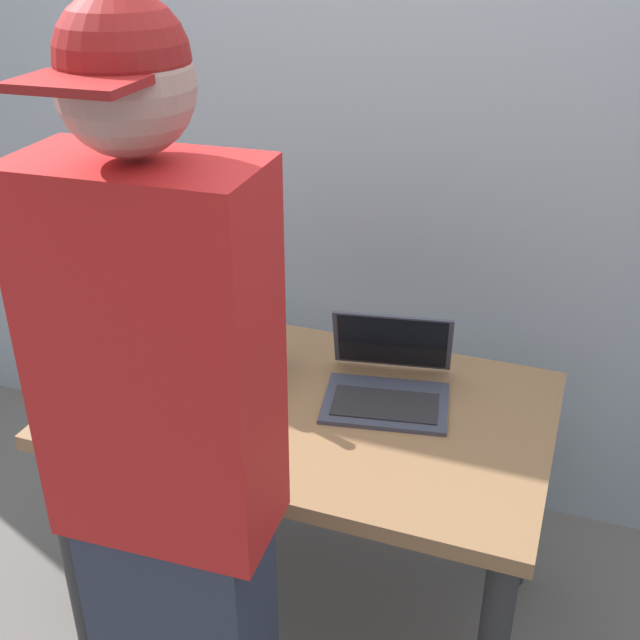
{
  "coord_description": "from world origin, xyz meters",
  "views": [
    {
      "loc": [
        0.62,
        -1.61,
        1.89
      ],
      "look_at": [
        0.03,
        0.0,
        0.99
      ],
      "focal_mm": 44.45,
      "sensor_mm": 36.0,
      "label": 1
    }
  ],
  "objects_px": {
    "laptop": "(388,380)",
    "beer_bottle_brown": "(271,328)",
    "beer_bottle_dark": "(247,362)",
    "person_figure": "(172,501)",
    "beer_bottle_amber": "(261,346)"
  },
  "relations": [
    {
      "from": "beer_bottle_dark",
      "to": "laptop",
      "type": "bearing_deg",
      "value": 21.4
    },
    {
      "from": "laptop",
      "to": "beer_bottle_brown",
      "type": "distance_m",
      "value": 0.36
    },
    {
      "from": "laptop",
      "to": "beer_bottle_brown",
      "type": "relative_size",
      "value": 1.19
    },
    {
      "from": "laptop",
      "to": "beer_bottle_dark",
      "type": "relative_size",
      "value": 1.33
    },
    {
      "from": "beer_bottle_brown",
      "to": "beer_bottle_amber",
      "type": "distance_m",
      "value": 0.09
    },
    {
      "from": "laptop",
      "to": "beer_bottle_dark",
      "type": "bearing_deg",
      "value": -158.6
    },
    {
      "from": "beer_bottle_dark",
      "to": "person_figure",
      "type": "bearing_deg",
      "value": -77.27
    },
    {
      "from": "beer_bottle_amber",
      "to": "beer_bottle_dark",
      "type": "xyz_separation_m",
      "value": [
        -0.0,
        -0.08,
        -0.01
      ]
    },
    {
      "from": "beer_bottle_dark",
      "to": "beer_bottle_amber",
      "type": "bearing_deg",
      "value": 86.67
    },
    {
      "from": "beer_bottle_dark",
      "to": "person_figure",
      "type": "xyz_separation_m",
      "value": [
        0.14,
        -0.63,
        0.08
      ]
    },
    {
      "from": "beer_bottle_brown",
      "to": "beer_bottle_dark",
      "type": "relative_size",
      "value": 1.12
    },
    {
      "from": "beer_bottle_amber",
      "to": "beer_bottle_dark",
      "type": "height_order",
      "value": "beer_bottle_amber"
    },
    {
      "from": "beer_bottle_brown",
      "to": "beer_bottle_amber",
      "type": "height_order",
      "value": "beer_bottle_brown"
    },
    {
      "from": "beer_bottle_amber",
      "to": "beer_bottle_dark",
      "type": "distance_m",
      "value": 0.08
    },
    {
      "from": "laptop",
      "to": "person_figure",
      "type": "distance_m",
      "value": 0.8
    }
  ]
}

